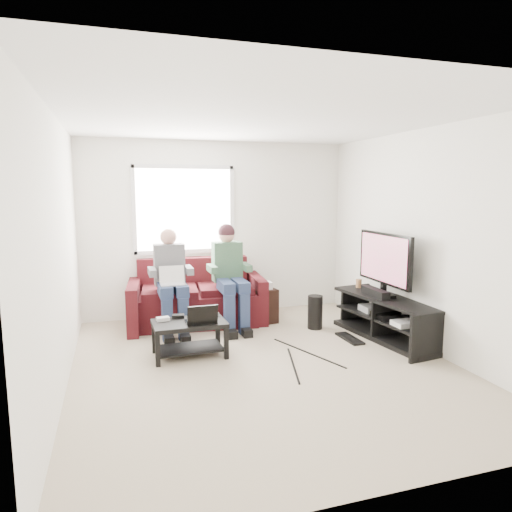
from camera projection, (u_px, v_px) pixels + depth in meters
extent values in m
plane|color=#BDA793|center=(264.00, 365.00, 4.96)|extent=(4.50, 4.50, 0.00)
plane|color=white|center=(265.00, 118.00, 4.58)|extent=(4.50, 4.50, 0.00)
plane|color=white|center=(218.00, 229.00, 6.90)|extent=(4.50, 0.00, 4.50)
plane|color=white|center=(387.00, 292.00, 2.65)|extent=(4.50, 0.00, 4.50)
plane|color=white|center=(58.00, 255.00, 4.18)|extent=(0.00, 4.50, 4.50)
plane|color=white|center=(426.00, 240.00, 5.36)|extent=(0.00, 4.50, 4.50)
cube|color=white|center=(184.00, 210.00, 6.70)|extent=(1.40, 0.01, 1.20)
cube|color=silver|center=(184.00, 210.00, 6.69)|extent=(1.48, 0.04, 1.28)
cube|color=#411013|center=(198.00, 308.00, 6.48)|extent=(1.68, 1.00, 0.44)
cube|color=#411013|center=(193.00, 272.00, 6.77)|extent=(1.61, 0.35, 0.45)
cube|color=#411013|center=(134.00, 306.00, 6.21)|extent=(0.24, 0.96, 0.63)
cube|color=#411013|center=(257.00, 297.00, 6.72)|extent=(0.24, 0.96, 0.63)
cube|color=#411013|center=(170.00, 291.00, 6.30)|extent=(0.81, 0.80, 0.10)
cube|color=#411013|center=(225.00, 288.00, 6.54)|extent=(0.81, 0.80, 0.10)
cube|color=navy|center=(165.00, 290.00, 5.84)|extent=(0.16, 0.45, 0.14)
cube|color=navy|center=(181.00, 289.00, 5.90)|extent=(0.16, 0.45, 0.14)
cube|color=navy|center=(167.00, 320.00, 5.71)|extent=(0.13, 0.13, 0.54)
cube|color=navy|center=(183.00, 319.00, 5.77)|extent=(0.13, 0.13, 0.54)
cube|color=slate|center=(169.00, 264.00, 6.14)|extent=(0.40, 0.22, 0.55)
sphere|color=tan|center=(168.00, 237.00, 6.10)|extent=(0.22, 0.22, 0.22)
cube|color=navy|center=(226.00, 286.00, 6.08)|extent=(0.16, 0.45, 0.14)
cube|color=navy|center=(240.00, 285.00, 6.13)|extent=(0.16, 0.45, 0.14)
cube|color=navy|center=(229.00, 315.00, 5.95)|extent=(0.13, 0.13, 0.54)
cube|color=navy|center=(244.00, 313.00, 6.01)|extent=(0.13, 0.13, 0.54)
cube|color=#575959|center=(227.00, 262.00, 6.37)|extent=(0.40, 0.22, 0.55)
sphere|color=tan|center=(226.00, 235.00, 6.34)|extent=(0.22, 0.22, 0.22)
sphere|color=black|center=(226.00, 232.00, 6.33)|extent=(0.23, 0.23, 0.23)
cube|color=black|center=(189.00, 323.00, 5.18)|extent=(0.83, 0.52, 0.05)
cube|color=black|center=(190.00, 348.00, 5.22)|extent=(0.75, 0.44, 0.02)
cube|color=black|center=(158.00, 351.00, 4.89)|extent=(0.05, 0.05, 0.36)
cube|color=black|center=(226.00, 344.00, 5.11)|extent=(0.05, 0.05, 0.36)
cube|color=black|center=(154.00, 338.00, 5.30)|extent=(0.05, 0.05, 0.36)
cube|color=black|center=(218.00, 332.00, 5.53)|extent=(0.05, 0.05, 0.36)
cube|color=silver|center=(163.00, 319.00, 5.20)|extent=(0.15, 0.11, 0.04)
cube|color=black|center=(178.00, 316.00, 5.31)|extent=(0.15, 0.10, 0.04)
cube|color=gray|center=(212.00, 314.00, 5.40)|extent=(0.15, 0.10, 0.04)
cube|color=black|center=(388.00, 299.00, 5.76)|extent=(0.71, 1.67, 0.04)
cube|color=black|center=(387.00, 318.00, 5.80)|extent=(0.66, 1.61, 0.03)
cube|color=black|center=(386.00, 336.00, 5.84)|extent=(0.71, 1.67, 0.06)
cube|color=black|center=(427.00, 337.00, 5.05)|extent=(0.49, 0.11, 0.54)
cube|color=black|center=(355.00, 303.00, 6.55)|extent=(0.49, 0.11, 0.54)
cube|color=black|center=(383.00, 294.00, 5.85)|extent=(0.12, 0.40, 0.04)
cube|color=black|center=(383.00, 288.00, 5.84)|extent=(0.06, 0.06, 0.12)
cube|color=black|center=(385.00, 258.00, 5.79)|extent=(0.05, 1.10, 0.65)
cube|color=#E8368C|center=(383.00, 258.00, 5.78)|extent=(0.01, 1.01, 0.58)
cube|color=black|center=(375.00, 292.00, 5.81)|extent=(0.12, 0.50, 0.10)
cylinder|color=#986A41|center=(359.00, 283.00, 6.33)|extent=(0.08, 0.08, 0.12)
cube|color=silver|center=(406.00, 323.00, 5.42)|extent=(0.30, 0.22, 0.06)
cube|color=gray|center=(374.00, 308.00, 6.08)|extent=(0.34, 0.26, 0.08)
cube|color=black|center=(389.00, 315.00, 5.75)|extent=(0.38, 0.30, 0.07)
cylinder|color=black|center=(315.00, 312.00, 6.23)|extent=(0.20, 0.20, 0.46)
cube|color=black|center=(350.00, 338.00, 5.80)|extent=(0.17, 0.49, 0.03)
cube|color=black|center=(263.00, 305.00, 6.53)|extent=(0.33, 0.33, 0.49)
cube|color=silver|center=(264.00, 285.00, 6.49)|extent=(0.22, 0.18, 0.10)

